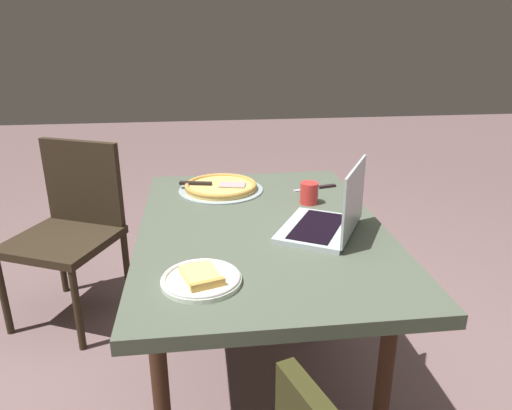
# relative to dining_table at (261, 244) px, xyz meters

# --- Properties ---
(ground_plane) EXTENTS (12.00, 12.00, 0.00)m
(ground_plane) POSITION_rel_dining_table_xyz_m (0.00, 0.00, -0.67)
(ground_plane) COLOR #73595A
(dining_table) EXTENTS (1.26, 0.86, 0.74)m
(dining_table) POSITION_rel_dining_table_xyz_m (0.00, 0.00, 0.00)
(dining_table) COLOR #4B5444
(dining_table) RESTS_ON ground_plane
(laptop) EXTENTS (0.39, 0.36, 0.25)m
(laptop) POSITION_rel_dining_table_xyz_m (0.10, 0.22, 0.13)
(laptop) COLOR #B1C0C4
(laptop) RESTS_ON dining_table
(pizza_plate) EXTENTS (0.22, 0.22, 0.04)m
(pizza_plate) POSITION_rel_dining_table_xyz_m (0.39, -0.22, 0.09)
(pizza_plate) COLOR white
(pizza_plate) RESTS_ON dining_table
(pizza_tray) EXTENTS (0.36, 0.36, 0.04)m
(pizza_tray) POSITION_rel_dining_table_xyz_m (-0.40, -0.12, 0.09)
(pizza_tray) COLOR #94A5AB
(pizza_tray) RESTS_ON dining_table
(table_knife) EXTENTS (0.07, 0.20, 0.01)m
(table_knife) POSITION_rel_dining_table_xyz_m (-0.37, 0.31, 0.08)
(table_knife) COLOR silver
(table_knife) RESTS_ON dining_table
(drink_cup) EXTENTS (0.07, 0.07, 0.09)m
(drink_cup) POSITION_rel_dining_table_xyz_m (-0.19, 0.22, 0.12)
(drink_cup) COLOR red
(drink_cup) RESTS_ON dining_table
(chair_near) EXTENTS (0.60, 0.60, 0.88)m
(chair_near) POSITION_rel_dining_table_xyz_m (-0.72, -0.86, -0.17)
(chair_near) COLOR #2E2418
(chair_near) RESTS_ON ground_plane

